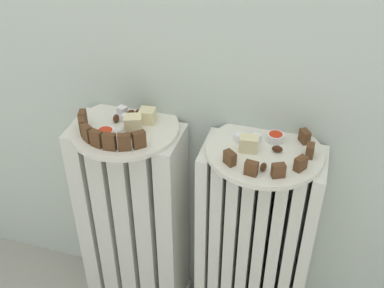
# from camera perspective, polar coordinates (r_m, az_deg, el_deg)

# --- Properties ---
(radiator_left) EXTENTS (0.31, 0.16, 0.66)m
(radiator_left) POSITION_cam_1_polar(r_m,az_deg,el_deg) (1.42, -7.07, -9.64)
(radiator_left) COLOR silver
(radiator_left) RESTS_ON ground_plane
(radiator_right) EXTENTS (0.31, 0.16, 0.66)m
(radiator_right) POSITION_cam_1_polar(r_m,az_deg,el_deg) (1.35, 7.52, -12.66)
(radiator_right) COLOR silver
(radiator_right) RESTS_ON ground_plane
(plate_left) EXTENTS (0.28, 0.28, 0.01)m
(plate_left) POSITION_cam_1_polar(r_m,az_deg,el_deg) (1.21, -8.20, 1.91)
(plate_left) COLOR silver
(plate_left) RESTS_ON radiator_left
(plate_right) EXTENTS (0.28, 0.28, 0.01)m
(plate_right) POSITION_cam_1_polar(r_m,az_deg,el_deg) (1.13, 8.80, -0.89)
(plate_right) COLOR silver
(plate_right) RESTS_ON radiator_right
(dark_cake_slice_left_0) EXTENTS (0.02, 0.03, 0.04)m
(dark_cake_slice_left_0) POSITION_cam_1_polar(r_m,az_deg,el_deg) (1.22, -13.18, 2.99)
(dark_cake_slice_left_0) COLOR #56351E
(dark_cake_slice_left_0) RESTS_ON plate_left
(dark_cake_slice_left_1) EXTENTS (0.03, 0.03, 0.04)m
(dark_cake_slice_left_1) POSITION_cam_1_polar(r_m,az_deg,el_deg) (1.19, -13.22, 2.11)
(dark_cake_slice_left_1) COLOR #56351E
(dark_cake_slice_left_1) RESTS_ON plate_left
(dark_cake_slice_left_2) EXTENTS (0.03, 0.03, 0.04)m
(dark_cake_slice_left_2) POSITION_cam_1_polar(r_m,az_deg,el_deg) (1.16, -12.68, 1.29)
(dark_cake_slice_left_2) COLOR #56351E
(dark_cake_slice_left_2) RESTS_ON plate_left
(dark_cake_slice_left_3) EXTENTS (0.03, 0.02, 0.04)m
(dark_cake_slice_left_3) POSITION_cam_1_polar(r_m,az_deg,el_deg) (1.13, -11.58, 0.64)
(dark_cake_slice_left_3) COLOR #56351E
(dark_cake_slice_left_3) RESTS_ON plate_left
(dark_cake_slice_left_4) EXTENTS (0.03, 0.02, 0.04)m
(dark_cake_slice_left_4) POSITION_cam_1_polar(r_m,az_deg,el_deg) (1.12, -10.05, 0.27)
(dark_cake_slice_left_4) COLOR #56351E
(dark_cake_slice_left_4) RESTS_ON plate_left
(dark_cake_slice_left_5) EXTENTS (0.03, 0.03, 0.04)m
(dark_cake_slice_left_5) POSITION_cam_1_polar(r_m,az_deg,el_deg) (1.11, -8.26, 0.22)
(dark_cake_slice_left_5) COLOR #56351E
(dark_cake_slice_left_5) RESTS_ON plate_left
(dark_cake_slice_left_6) EXTENTS (0.03, 0.03, 0.04)m
(dark_cake_slice_left_6) POSITION_cam_1_polar(r_m,az_deg,el_deg) (1.11, -6.48, 0.53)
(dark_cake_slice_left_6) COLOR #56351E
(dark_cake_slice_left_6) RESTS_ON plate_left
(marble_cake_slice_left_0) EXTENTS (0.04, 0.04, 0.04)m
(marble_cake_slice_left_0) POSITION_cam_1_polar(r_m,az_deg,el_deg) (1.21, -5.46, 3.45)
(marble_cake_slice_left_0) COLOR beige
(marble_cake_slice_left_0) RESTS_ON plate_left
(marble_cake_slice_left_1) EXTENTS (0.05, 0.05, 0.04)m
(marble_cake_slice_left_1) POSITION_cam_1_polar(r_m,az_deg,el_deg) (1.18, -7.20, 2.45)
(marble_cake_slice_left_1) COLOR beige
(marble_cake_slice_left_1) RESTS_ON plate_left
(turkish_delight_left_0) EXTENTS (0.02, 0.02, 0.02)m
(turkish_delight_left_0) POSITION_cam_1_polar(r_m,az_deg,el_deg) (1.23, -8.08, 3.18)
(turkish_delight_left_0) COLOR white
(turkish_delight_left_0) RESTS_ON plate_left
(turkish_delight_left_1) EXTENTS (0.03, 0.03, 0.02)m
(turkish_delight_left_1) POSITION_cam_1_polar(r_m,az_deg,el_deg) (1.26, -8.53, 4.05)
(turkish_delight_left_1) COLOR white
(turkish_delight_left_1) RESTS_ON plate_left
(medjool_date_left_0) EXTENTS (0.03, 0.03, 0.02)m
(medjool_date_left_0) POSITION_cam_1_polar(r_m,az_deg,el_deg) (1.25, -7.46, 3.78)
(medjool_date_left_0) COLOR #3D1E0F
(medjool_date_left_0) RESTS_ON plate_left
(medjool_date_left_1) EXTENTS (0.03, 0.02, 0.02)m
(medjool_date_left_1) POSITION_cam_1_polar(r_m,az_deg,el_deg) (1.25, -6.33, 3.91)
(medjool_date_left_1) COLOR #3D1E0F
(medjool_date_left_1) RESTS_ON plate_left
(medjool_date_left_2) EXTENTS (0.02, 0.03, 0.02)m
(medjool_date_left_2) POSITION_cam_1_polar(r_m,az_deg,el_deg) (1.23, -9.25, 3.11)
(medjool_date_left_2) COLOR #3D1E0F
(medjool_date_left_2) RESTS_ON plate_left
(medjool_date_left_3) EXTENTS (0.02, 0.02, 0.01)m
(medjool_date_left_3) POSITION_cam_1_polar(r_m,az_deg,el_deg) (1.16, -7.68, 0.98)
(medjool_date_left_3) COLOR #3D1E0F
(medjool_date_left_3) RESTS_ON plate_left
(jam_bowl_left) EXTENTS (0.04, 0.04, 0.02)m
(jam_bowl_left) POSITION_cam_1_polar(r_m,az_deg,el_deg) (1.17, -10.51, 1.33)
(jam_bowl_left) COLOR white
(jam_bowl_left) RESTS_ON plate_left
(dark_cake_slice_right_0) EXTENTS (0.03, 0.03, 0.03)m
(dark_cake_slice_right_0) POSITION_cam_1_polar(r_m,az_deg,el_deg) (1.06, 4.63, -1.71)
(dark_cake_slice_right_0) COLOR #56351E
(dark_cake_slice_right_0) RESTS_ON plate_right
(dark_cake_slice_right_1) EXTENTS (0.03, 0.02, 0.03)m
(dark_cake_slice_right_1) POSITION_cam_1_polar(r_m,az_deg,el_deg) (1.03, 7.24, -2.96)
(dark_cake_slice_right_1) COLOR #56351E
(dark_cake_slice_right_1) RESTS_ON plate_right
(dark_cake_slice_right_2) EXTENTS (0.03, 0.03, 0.03)m
(dark_cake_slice_right_2) POSITION_cam_1_polar(r_m,az_deg,el_deg) (1.04, 10.49, -3.20)
(dark_cake_slice_right_2) COLOR #56351E
(dark_cake_slice_right_2) RESTS_ON plate_right
(dark_cake_slice_right_3) EXTENTS (0.03, 0.03, 0.03)m
(dark_cake_slice_right_3) POSITION_cam_1_polar(r_m,az_deg,el_deg) (1.07, 13.11, -2.34)
(dark_cake_slice_right_3) COLOR #56351E
(dark_cake_slice_right_3) RESTS_ON plate_right
(dark_cake_slice_right_4) EXTENTS (0.02, 0.03, 0.03)m
(dark_cake_slice_right_4) POSITION_cam_1_polar(r_m,az_deg,el_deg) (1.11, 14.19, -0.78)
(dark_cake_slice_right_4) COLOR #56351E
(dark_cake_slice_right_4) RESTS_ON plate_right
(dark_cake_slice_right_5) EXTENTS (0.03, 0.03, 0.03)m
(dark_cake_slice_right_5) POSITION_cam_1_polar(r_m,az_deg,el_deg) (1.16, 13.56, 0.91)
(dark_cake_slice_right_5) COLOR #56351E
(dark_cake_slice_right_5) RESTS_ON plate_right
(marble_cake_slice_right_0) EXTENTS (0.05, 0.04, 0.04)m
(marble_cake_slice_right_0) POSITION_cam_1_polar(r_m,az_deg,el_deg) (1.11, 6.91, 0.03)
(marble_cake_slice_right_0) COLOR beige
(marble_cake_slice_right_0) RESTS_ON plate_right
(turkish_delight_right_0) EXTENTS (0.02, 0.02, 0.02)m
(turkish_delight_right_0) POSITION_cam_1_polar(r_m,az_deg,el_deg) (1.14, 7.83, 0.68)
(turkish_delight_right_0) COLOR white
(turkish_delight_right_0) RESTS_ON plate_right
(turkish_delight_right_1) EXTENTS (0.03, 0.03, 0.02)m
(turkish_delight_right_1) POSITION_cam_1_polar(r_m,az_deg,el_deg) (1.14, 5.83, 0.77)
(turkish_delight_right_1) COLOR white
(turkish_delight_right_1) RESTS_ON plate_right
(medjool_date_right_0) EXTENTS (0.03, 0.02, 0.02)m
(medjool_date_right_0) POSITION_cam_1_polar(r_m,az_deg,el_deg) (1.12, 10.37, -0.60)
(medjool_date_right_0) COLOR #3D1E0F
(medjool_date_right_0) RESTS_ON plate_right
(medjool_date_right_1) EXTENTS (0.02, 0.03, 0.02)m
(medjool_date_right_1) POSITION_cam_1_polar(r_m,az_deg,el_deg) (1.06, 8.69, -2.77)
(medjool_date_right_1) COLOR #3D1E0F
(medjool_date_right_1) RESTS_ON plate_right
(jam_bowl_right) EXTENTS (0.04, 0.04, 0.02)m
(jam_bowl_right) POSITION_cam_1_polar(r_m,az_deg,el_deg) (1.15, 10.14, 0.83)
(jam_bowl_right) COLOR white
(jam_bowl_right) RESTS_ON plate_right
(fork) EXTENTS (0.03, 0.09, 0.00)m
(fork) POSITION_cam_1_polar(r_m,az_deg,el_deg) (1.22, -7.44, 2.66)
(fork) COLOR silver
(fork) RESTS_ON plate_left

